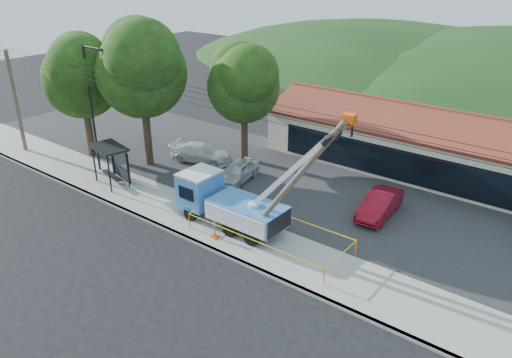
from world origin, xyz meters
The scene contains 18 objects.
ground centered at (0.00, 0.00, 0.00)m, with size 120.00×120.00×0.00m, color black.
curb centered at (0.00, 2.10, 0.07)m, with size 60.00×0.25×0.15m, color gray.
sidewalk centered at (0.00, 4.00, 0.07)m, with size 60.00×4.00×0.15m, color gray.
parking_lot centered at (0.00, 12.00, 0.05)m, with size 60.00×12.00×0.10m, color #28282B.
strip_mall centered at (4.00, 19.98, 1.88)m, with size 22.50×8.53×4.67m.
streetlight centered at (-13.78, 5.00, 5.30)m, with size 2.13×0.22×9.00m.
tree_west_near centered at (-12.00, 8.00, 7.52)m, with size 7.56×6.72×10.80m.
tree_west_far centered at (-17.00, 6.50, 6.54)m, with size 6.84×6.08×9.48m.
tree_lot centered at (-7.00, 13.00, 6.21)m, with size 6.30×5.60×8.94m.
hill_west centered at (-15.00, 55.00, 0.00)m, with size 78.40×56.00×28.00m, color black.
power_lines centered at (-18.46, 3.80, 4.59)m, with size 60.00×1.42×8.00m.
utility_truck centered at (-1.34, 4.62, 1.60)m, with size 10.75×3.63×7.99m.
leaning_pole centered at (3.35, 4.09, 4.41)m, with size 5.78×1.64×7.92m.
bus_shelter centered at (-11.16, 4.18, 2.13)m, with size 3.09×2.28×2.69m.
caution_tape centered at (1.55, 4.52, 0.84)m, with size 8.89×3.26×0.94m.
car_silver centered at (-4.86, 9.62, 0.00)m, with size 1.65×4.09×1.39m, color silver.
car_red centered at (4.98, 11.03, 0.00)m, with size 1.50×4.31×1.42m, color maroon.
car_white centered at (-9.28, 10.70, 0.00)m, with size 1.90×4.67×1.35m, color silver.
Camera 1 is at (15.29, -14.35, 14.43)m, focal length 35.00 mm.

